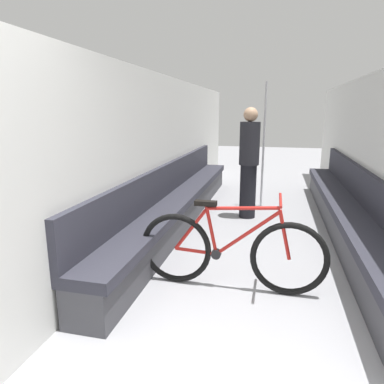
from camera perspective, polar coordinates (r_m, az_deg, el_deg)
The scene contains 7 objects.
wall_left at distance 4.75m, azimuth -5.84°, elevation 6.49°, with size 0.10×9.80×2.10m, color silver.
wall_right at distance 4.64m, azimuth 28.84°, elevation 4.75°, with size 0.10×9.80×2.10m, color silver.
bench_seat_row_left at distance 5.05m, azimuth -2.09°, elevation -1.76°, with size 0.44×5.49×0.88m.
bench_seat_row_right at distance 4.97m, azimuth 24.44°, elevation -3.23°, with size 0.44×5.49×0.88m.
bicycle at distance 3.18m, azimuth 6.37°, elevation -9.80°, with size 1.72×0.46×0.88m.
grab_pole_near at distance 5.86m, azimuth 11.82°, elevation 7.20°, with size 0.08×0.08×2.08m.
passenger_standing at distance 5.23m, azimuth 9.46°, elevation 4.93°, with size 0.30×0.30×1.67m.
Camera 1 is at (0.18, -1.14, 1.61)m, focal length 32.00 mm.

